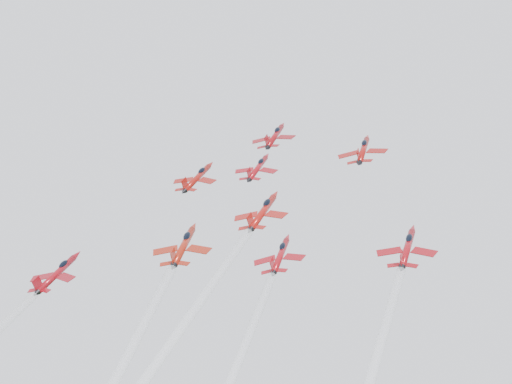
% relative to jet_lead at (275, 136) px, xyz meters
% --- Properties ---
extents(jet_lead, '(10.00, 12.17, 9.67)m').
position_rel_jet_lead_xyz_m(jet_lead, '(0.00, 0.00, 0.00)').
color(jet_lead, maroon).
extents(jet_row2_left, '(9.71, 11.81, 9.39)m').
position_rel_jet_lead_xyz_m(jet_row2_left, '(-11.68, -13.79, -10.87)').
color(jet_row2_left, '#9E150F').
extents(jet_row2_center, '(9.00, 10.95, 8.70)m').
position_rel_jet_lead_xyz_m(jet_row2_center, '(0.81, -12.06, -9.51)').
color(jet_row2_center, '#A00F17').
extents(jet_row2_right, '(9.78, 11.90, 9.46)m').
position_rel_jet_lead_xyz_m(jet_row2_right, '(21.39, -8.87, -6.99)').
color(jet_row2_right, '#9F120F').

